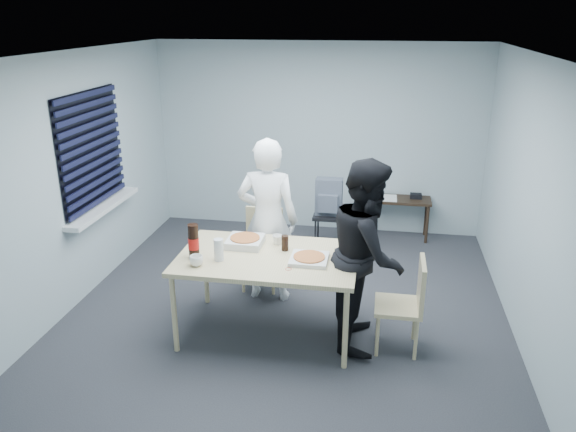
% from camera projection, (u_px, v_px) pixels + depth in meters
% --- Properties ---
extents(room, '(5.00, 5.00, 5.00)m').
position_uv_depth(room, '(95.00, 159.00, 6.11)').
color(room, '#2C2B31').
rests_on(room, ground).
extents(dining_table, '(1.67, 1.06, 0.81)m').
position_uv_depth(dining_table, '(268.00, 261.00, 5.25)').
color(dining_table, beige).
rests_on(dining_table, ground).
extents(chair_far, '(0.42, 0.42, 0.89)m').
position_uv_depth(chair_far, '(263.00, 242.00, 6.32)').
color(chair_far, beige).
rests_on(chair_far, ground).
extents(chair_right, '(0.42, 0.42, 0.89)m').
position_uv_depth(chair_right, '(408.00, 299.00, 5.06)').
color(chair_right, beige).
rests_on(chair_right, ground).
extents(person_white, '(0.65, 0.42, 1.77)m').
position_uv_depth(person_white, '(268.00, 220.00, 5.90)').
color(person_white, white).
rests_on(person_white, ground).
extents(person_black, '(0.47, 0.86, 1.77)m').
position_uv_depth(person_black, '(367.00, 254.00, 5.09)').
color(person_black, black).
rests_on(person_black, ground).
extents(side_table, '(0.85, 0.38, 0.57)m').
position_uv_depth(side_table, '(399.00, 204.00, 7.64)').
color(side_table, '#2F1F17').
rests_on(side_table, ground).
extents(stool, '(0.37, 0.37, 0.52)m').
position_uv_depth(stool, '(328.00, 222.00, 7.20)').
color(stool, black).
rests_on(stool, ground).
extents(backpack, '(0.34, 0.25, 0.47)m').
position_uv_depth(backpack, '(329.00, 197.00, 7.07)').
color(backpack, slate).
rests_on(backpack, stool).
extents(pizza_box_a, '(0.34, 0.34, 0.08)m').
position_uv_depth(pizza_box_a, '(245.00, 241.00, 5.46)').
color(pizza_box_a, silver).
rests_on(pizza_box_a, dining_table).
extents(pizza_box_b, '(0.34, 0.34, 0.05)m').
position_uv_depth(pizza_box_b, '(309.00, 259.00, 5.12)').
color(pizza_box_b, silver).
rests_on(pizza_box_b, dining_table).
extents(mug_a, '(0.17, 0.17, 0.10)m').
position_uv_depth(mug_a, '(196.00, 261.00, 5.01)').
color(mug_a, white).
rests_on(mug_a, dining_table).
extents(mug_b, '(0.10, 0.10, 0.09)m').
position_uv_depth(mug_b, '(277.00, 240.00, 5.48)').
color(mug_b, white).
rests_on(mug_b, dining_table).
extents(cola_glass, '(0.08, 0.08, 0.15)m').
position_uv_depth(cola_glass, '(285.00, 243.00, 5.33)').
color(cola_glass, black).
rests_on(cola_glass, dining_table).
extents(soda_bottle, '(0.10, 0.10, 0.32)m').
position_uv_depth(soda_bottle, '(194.00, 242.00, 5.15)').
color(soda_bottle, black).
rests_on(soda_bottle, dining_table).
extents(plastic_cups, '(0.11, 0.11, 0.21)m').
position_uv_depth(plastic_cups, '(219.00, 250.00, 5.10)').
color(plastic_cups, silver).
rests_on(plastic_cups, dining_table).
extents(rubber_band, '(0.07, 0.07, 0.00)m').
position_uv_depth(rubber_band, '(288.00, 269.00, 4.96)').
color(rubber_band, red).
rests_on(rubber_band, dining_table).
extents(papers, '(0.27, 0.34, 0.01)m').
position_uv_depth(papers, '(388.00, 198.00, 7.63)').
color(papers, white).
rests_on(papers, side_table).
extents(black_box, '(0.18, 0.16, 0.07)m').
position_uv_depth(black_box, '(416.00, 196.00, 7.61)').
color(black_box, black).
rests_on(black_box, side_table).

